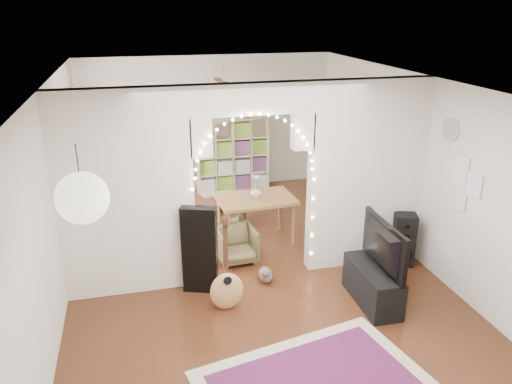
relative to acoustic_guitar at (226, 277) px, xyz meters
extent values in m
plane|color=black|center=(0.53, 0.77, -0.46)|extent=(7.50, 7.50, 0.00)
cube|color=white|center=(0.53, 0.77, 2.24)|extent=(5.00, 7.50, 0.02)
cube|color=silver|center=(0.53, 4.52, 0.89)|extent=(5.00, 0.02, 2.70)
cube|color=silver|center=(0.53, -2.98, 0.89)|extent=(5.00, 0.02, 2.70)
cube|color=silver|center=(-1.97, 0.77, 0.89)|extent=(0.02, 7.50, 2.70)
cube|color=silver|center=(3.03, 0.77, 0.89)|extent=(0.02, 7.50, 2.70)
cube|color=silver|center=(-1.12, 0.77, 0.89)|extent=(1.70, 0.20, 2.70)
cube|color=silver|center=(2.18, 0.77, 0.89)|extent=(1.70, 0.20, 2.70)
cube|color=silver|center=(0.53, 0.77, 2.04)|extent=(1.60, 0.20, 0.40)
cube|color=white|center=(-1.94, 2.57, 1.04)|extent=(0.04, 1.20, 1.40)
cylinder|color=white|center=(3.01, 0.17, 1.64)|extent=(0.03, 0.31, 0.31)
sphere|color=white|center=(-1.37, -1.63, 1.79)|extent=(0.40, 0.40, 0.40)
cube|color=black|center=(-0.25, 0.52, 0.14)|extent=(0.48, 0.30, 1.20)
ellipsoid|color=#AF7E46|center=(0.00, 0.00, -0.02)|extent=(0.44, 0.20, 0.51)
cube|color=black|center=(0.00, 0.00, 0.41)|extent=(0.05, 0.04, 0.58)
cube|color=black|center=(0.00, 0.00, 0.73)|extent=(0.07, 0.04, 0.13)
ellipsoid|color=brown|center=(0.65, 0.52, -0.36)|extent=(0.26, 0.33, 0.21)
sphere|color=brown|center=(0.61, 0.41, -0.26)|extent=(0.15, 0.15, 0.12)
cone|color=brown|center=(0.58, 0.41, -0.20)|extent=(0.04, 0.04, 0.04)
cone|color=brown|center=(0.64, 0.41, -0.20)|extent=(0.04, 0.04, 0.04)
cylinder|color=brown|center=(0.69, 0.67, -0.43)|extent=(0.08, 0.19, 0.06)
cube|color=black|center=(2.73, 0.52, -0.07)|extent=(0.38, 0.35, 0.79)
cylinder|color=black|center=(2.68, 0.39, -0.24)|extent=(0.22, 0.09, 0.23)
cylinder|color=black|center=(2.68, 0.39, 0.02)|extent=(0.12, 0.06, 0.12)
cylinder|color=black|center=(2.68, 0.39, 0.20)|extent=(0.07, 0.04, 0.07)
cube|color=black|center=(1.83, -0.31, -0.21)|extent=(0.41, 1.01, 0.50)
imported|color=black|center=(1.83, -0.31, 0.35)|extent=(0.16, 1.08, 0.62)
cube|color=beige|center=(0.95, 4.25, 0.28)|extent=(1.50, 0.80, 1.49)
cube|color=brown|center=(0.82, 1.79, 0.27)|extent=(1.24, 0.86, 0.05)
cylinder|color=brown|center=(0.32, 1.44, -0.11)|extent=(0.05, 0.05, 0.70)
cylinder|color=brown|center=(1.36, 1.50, -0.11)|extent=(0.05, 0.05, 0.70)
cylinder|color=brown|center=(0.28, 2.08, -0.11)|extent=(0.05, 0.05, 0.70)
cylinder|color=brown|center=(1.32, 2.14, -0.11)|extent=(0.05, 0.05, 0.70)
imported|color=silver|center=(0.82, 1.79, 0.39)|extent=(0.19, 0.19, 0.19)
imported|color=brown|center=(0.38, 1.22, -0.20)|extent=(0.59, 0.61, 0.52)
imported|color=brown|center=(0.59, 2.60, -0.25)|extent=(0.59, 0.60, 0.43)
camera|label=1|loc=(-0.96, -5.31, 3.14)|focal=35.00mm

